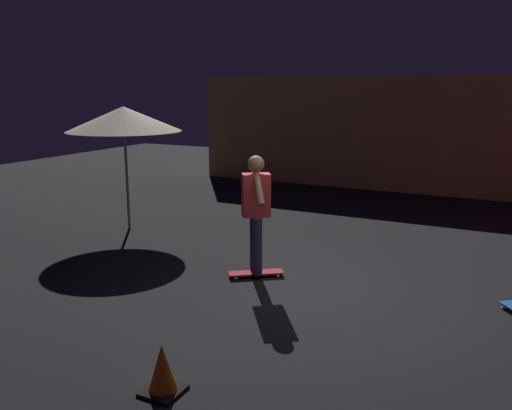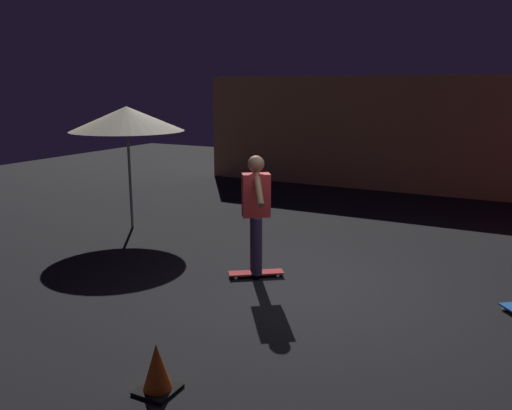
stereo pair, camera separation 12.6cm
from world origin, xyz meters
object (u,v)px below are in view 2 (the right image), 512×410
(skater, at_px, (256,206))
(traffic_cone, at_px, (157,370))
(patio_umbrella, at_px, (127,119))
(skateboard_ridden, at_px, (256,273))

(skater, relative_size, traffic_cone, 3.63)
(patio_umbrella, relative_size, skater, 1.38)
(skateboard_ridden, relative_size, skater, 0.45)
(patio_umbrella, xyz_separation_m, skater, (3.35, -1.27, -1.04))
(skater, height_order, traffic_cone, skater)
(patio_umbrella, distance_m, skateboard_ridden, 4.12)
(patio_umbrella, relative_size, skateboard_ridden, 3.07)
(skateboard_ridden, xyz_separation_m, traffic_cone, (0.59, -3.00, 0.16))
(patio_umbrella, bearing_deg, traffic_cone, -47.29)
(traffic_cone, bearing_deg, patio_umbrella, 132.71)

